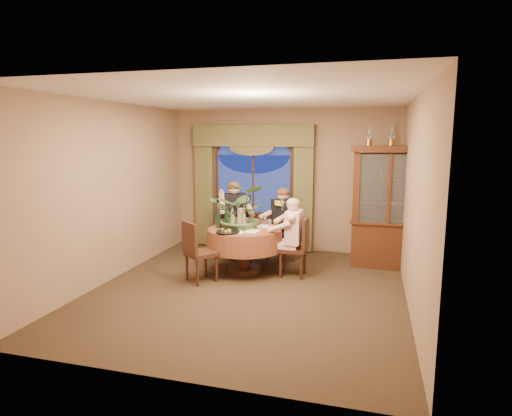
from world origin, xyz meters
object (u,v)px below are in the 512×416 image
(china_cabinet, at_px, (388,207))
(wine_bottle_3, at_px, (218,218))
(chair_front_left, at_px, (201,252))
(person_back, at_px, (234,220))
(person_pink, at_px, (294,237))
(wine_bottle_0, at_px, (226,217))
(chair_back_right, at_px, (280,236))
(oil_lamp_center, at_px, (392,135))
(chair_right, at_px, (293,247))
(olive_bowl, at_px, (245,227))
(person_scarf, at_px, (284,226))
(dining_table, at_px, (245,250))
(oil_lamp_right, at_px, (415,135))
(wine_bottle_2, at_px, (232,217))
(chair_back, at_px, (240,233))
(wine_bottle_1, at_px, (227,216))
(stoneware_vase, at_px, (242,218))
(centerpiece_plant, at_px, (242,189))
(oil_lamp_left, at_px, (369,135))

(china_cabinet, height_order, wine_bottle_3, china_cabinet)
(chair_front_left, relative_size, person_back, 0.66)
(person_pink, distance_m, wine_bottle_0, 1.19)
(china_cabinet, bearing_deg, wine_bottle_3, -160.08)
(chair_back_right, bearing_deg, oil_lamp_center, -141.25)
(chair_right, bearing_deg, chair_back_right, 27.41)
(chair_front_left, bearing_deg, olive_bowl, 88.80)
(person_back, distance_m, person_scarf, 0.96)
(dining_table, relative_size, person_back, 0.90)
(person_back, bearing_deg, chair_front_left, 56.91)
(oil_lamp_right, height_order, person_scarf, oil_lamp_right)
(person_pink, distance_m, person_back, 1.48)
(person_scarf, height_order, wine_bottle_0, person_scarf)
(oil_lamp_center, height_order, person_scarf, oil_lamp_center)
(dining_table, xyz_separation_m, oil_lamp_center, (2.31, 0.91, 1.91))
(china_cabinet, xyz_separation_m, wine_bottle_2, (-2.54, -0.87, -0.14))
(chair_right, distance_m, person_scarf, 0.77)
(china_cabinet, bearing_deg, olive_bowl, -158.03)
(olive_bowl, bearing_deg, wine_bottle_0, 176.06)
(chair_back_right, relative_size, wine_bottle_2, 2.91)
(chair_back, height_order, wine_bottle_2, wine_bottle_2)
(oil_lamp_right, bearing_deg, wine_bottle_1, -165.13)
(oil_lamp_right, bearing_deg, china_cabinet, 180.00)
(wine_bottle_0, height_order, wine_bottle_3, same)
(chair_back_right, bearing_deg, chair_back, 28.17)
(person_back, height_order, stoneware_vase, person_back)
(stoneware_vase, height_order, wine_bottle_1, wine_bottle_1)
(wine_bottle_0, relative_size, wine_bottle_3, 1.00)
(oil_lamp_right, xyz_separation_m, wine_bottle_1, (-3.03, -0.80, -1.37))
(chair_right, height_order, person_back, person_back)
(chair_back, relative_size, wine_bottle_3, 2.91)
(oil_lamp_right, xyz_separation_m, chair_front_left, (-3.19, -1.57, -1.80))
(chair_back_right, xyz_separation_m, centerpiece_plant, (-0.52, -0.62, 0.91))
(oil_lamp_left, relative_size, wine_bottle_2, 1.03)
(olive_bowl, distance_m, wine_bottle_3, 0.47)
(chair_front_left, bearing_deg, wine_bottle_1, 116.18)
(oil_lamp_left, relative_size, wine_bottle_3, 1.03)
(chair_front_left, bearing_deg, chair_back, 120.49)
(china_cabinet, relative_size, olive_bowl, 14.46)
(oil_lamp_left, bearing_deg, wine_bottle_0, -158.20)
(chair_back_right, bearing_deg, oil_lamp_left, -139.77)
(chair_back_right, bearing_deg, person_pink, 150.15)
(dining_table, xyz_separation_m, oil_lamp_left, (1.95, 0.91, 1.91))
(wine_bottle_2, bearing_deg, oil_lamp_left, 21.76)
(oil_lamp_right, distance_m, centerpiece_plant, 3.00)
(chair_back, bearing_deg, chair_front_left, 59.98)
(chair_right, relative_size, person_scarf, 0.70)
(oil_lamp_left, bearing_deg, chair_back, -176.53)
(olive_bowl, bearing_deg, chair_front_left, -129.22)
(olive_bowl, bearing_deg, person_back, 119.90)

